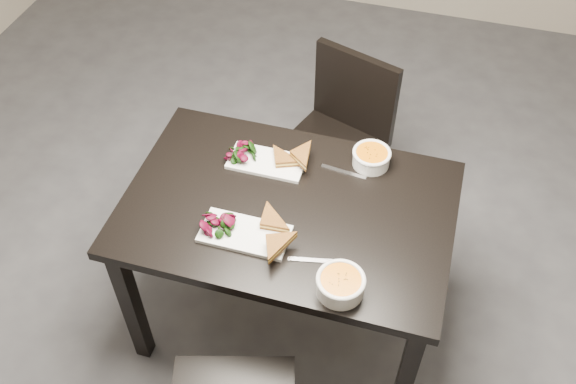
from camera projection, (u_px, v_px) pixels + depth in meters
The scene contains 13 objects.
ground at pixel (294, 282), 2.98m from camera, with size 5.00×5.00×0.00m, color #47474C.
table at pixel (288, 222), 2.39m from camera, with size 1.20×0.80×0.75m.
chair_far at pixel (340, 131), 2.98m from camera, with size 0.53×0.53×0.85m.
plate_near at pixel (245, 234), 2.21m from camera, with size 0.31×0.15×0.02m, color white.
sandwich_near at pixel (264, 229), 2.19m from camera, with size 0.15×0.12×0.05m, color #965E1F, non-canonical shape.
salad_near at pixel (217, 222), 2.21m from camera, with size 0.10×0.09×0.04m, color black, non-canonical shape.
soup_bowl_near at pixel (341, 284), 2.03m from camera, with size 0.16×0.16×0.07m.
cutlery_near at pixel (314, 260), 2.14m from camera, with size 0.18×0.02×0.00m, color silver.
plate_far at pixel (267, 162), 2.45m from camera, with size 0.29×0.15×0.01m, color white.
sandwich_far at pixel (282, 162), 2.41m from camera, with size 0.15×0.11×0.05m, color #965E1F, non-canonical shape.
salad_far at pixel (242, 152), 2.45m from camera, with size 0.09×0.08×0.04m, color black, non-canonical shape.
soup_bowl_far at pixel (371, 157), 2.43m from camera, with size 0.15×0.15×0.07m.
cutlery_far at pixel (344, 172), 2.42m from camera, with size 0.18×0.02×0.00m, color silver.
Camera 1 is at (0.45, -1.64, 2.49)m, focal length 39.65 mm.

